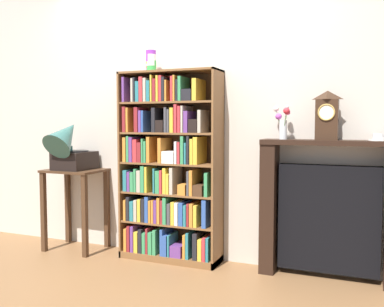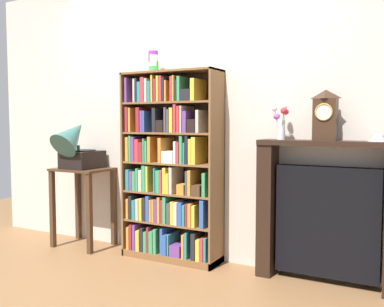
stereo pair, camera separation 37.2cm
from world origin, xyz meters
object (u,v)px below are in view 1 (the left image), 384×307
Objects in this scene: teacup_with_saucer at (378,138)px; fireplace_mantel at (328,211)px; side_table_left at (75,192)px; gramophone at (70,146)px; cup_stack at (151,61)px; flower_vase at (283,122)px; bookshelf at (167,174)px; mantel_clock at (327,115)px.

fireplace_mantel is at bearing 176.84° from teacup_with_saucer.
gramophone reaches higher than side_table_left.
cup_stack is 1.99m from teacup_with_saucer.
fireplace_mantel is 3.99× the size of flower_vase.
bookshelf is 8.72× the size of cup_stack.
flower_vase reaches higher than side_table_left.
teacup_with_saucer reaches higher than side_table_left.
flower_vase reaches higher than teacup_with_saucer.
cup_stack reaches higher than side_table_left.
mantel_clock is 0.40m from teacup_with_saucer.
cup_stack is at bearing 5.46° from side_table_left.
teacup_with_saucer is (2.67, 0.10, 0.56)m from side_table_left.
side_table_left is 2.33m from fireplace_mantel.
bookshelf is 1.44m from mantel_clock.
gramophone is at bearing -90.00° from side_table_left.
gramophone reaches higher than teacup_with_saucer.
teacup_with_saucer is at bearing 2.04° from side_table_left.
fireplace_mantel is (2.33, 0.19, -0.47)m from gramophone.
gramophone is at bearing -175.39° from fireplace_mantel.
mantel_clock reaches higher than side_table_left.
cup_stack is 0.25× the size of side_table_left.
bookshelf is 1.39m from fireplace_mantel.
flower_vase is (-0.36, -0.02, 0.70)m from fireplace_mantel.
teacup_with_saucer reaches higher than fireplace_mantel.
gramophone is (-0.96, -0.13, 0.24)m from bookshelf.
teacup_with_saucer is (0.34, -0.02, 0.58)m from fireplace_mantel.
mantel_clock is (1.51, 0.02, -0.49)m from cup_stack.
mantel_clock is at bearing 2.30° from side_table_left.
gramophone is 1.97× the size of flower_vase.
side_table_left is at bearing 90.00° from gramophone.
mantel_clock is 2.79× the size of teacup_with_saucer.
bookshelf is 6.11× the size of flower_vase.
cup_stack reaches higher than mantel_clock.
bookshelf is 1.11m from flower_vase.
side_table_left is 1.44× the size of gramophone.
flower_vase is at bearing 2.05° from bookshelf.
bookshelf is 2.15× the size of side_table_left.
flower_vase is (1.97, 0.09, 0.68)m from side_table_left.
flower_vase is (-0.34, 0.00, -0.05)m from mantel_clock.
flower_vase is 0.71m from teacup_with_saucer.
teacup_with_saucer is (0.37, 0.00, -0.17)m from mantel_clock.
bookshelf is at bearing -6.36° from cup_stack.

